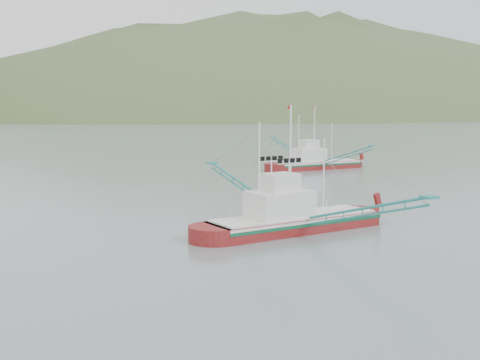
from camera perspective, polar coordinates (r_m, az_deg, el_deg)
name	(u,v)px	position (r m, az deg, el deg)	size (l,w,h in m)	color
ground	(274,234)	(43.10, 3.26, -5.10)	(1200.00, 1200.00, 0.00)	slate
main_boat	(293,209)	(43.79, 5.02, -2.79)	(13.80, 24.19, 9.85)	maroon
bg_boat_right	(315,160)	(88.63, 7.14, 1.93)	(13.77, 24.53, 9.94)	maroon
headland_right	(293,118)	(534.66, 5.02, 5.91)	(684.00, 432.00, 306.00)	#44582D
ridge_distant	(29,117)	(599.55, -19.41, 5.65)	(960.00, 400.00, 240.00)	slate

